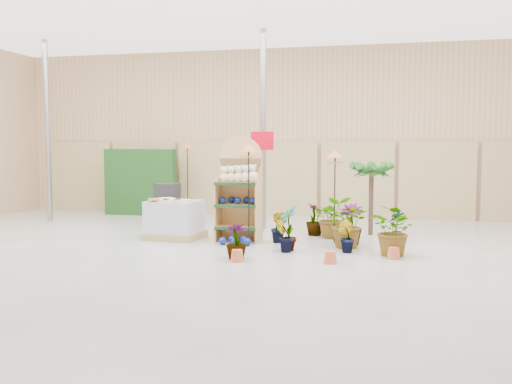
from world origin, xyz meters
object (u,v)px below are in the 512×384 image
pallet_stack (174,220)px  potted_plant_2 (344,223)px  display_shelf (240,193)px  bird_table_front (249,151)px

pallet_stack → potted_plant_2: (3.46, -0.30, 0.07)m
display_shelf → bird_table_front: display_shelf is taller
display_shelf → pallet_stack: bearing=-176.5°
bird_table_front → potted_plant_2: (1.77, 0.19, -1.33)m
display_shelf → bird_table_front: size_ratio=1.08×
pallet_stack → display_shelf: bearing=9.8°
pallet_stack → potted_plant_2: potted_plant_2 is taller
pallet_stack → bird_table_front: 2.25m
pallet_stack → bird_table_front: bird_table_front is taller
potted_plant_2 → display_shelf: bearing=169.3°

